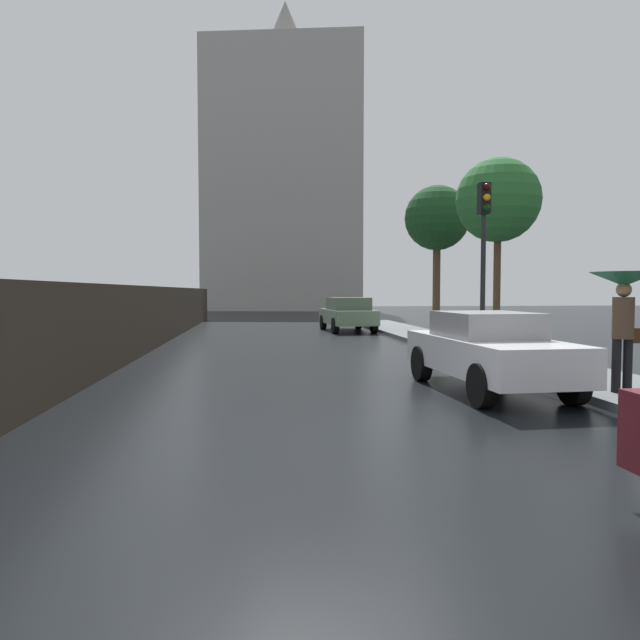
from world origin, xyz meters
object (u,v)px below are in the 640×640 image
Objects in this scene: car_green_mid_road at (348,314)px; traffic_light at (484,236)px; car_white_near_kerb at (488,350)px; street_tree_mid at (437,219)px; street_tree_far at (498,201)px; pedestrian_with_umbrella_far at (624,296)px.

car_green_mid_road is 1.00× the size of traffic_light.
car_green_mid_road reaches higher than car_white_near_kerb.
street_tree_mid is at bearing 78.32° from traffic_light.
street_tree_far reaches higher than car_white_near_kerb.
street_tree_far is at bearing 84.80° from pedestrian_with_umbrella_far.
car_white_near_kerb is 15.60m from street_tree_mid.
traffic_light is (1.55, -11.45, 2.31)m from car_green_mid_road.
pedestrian_with_umbrella_far is 5.26m from traffic_light.
pedestrian_with_umbrella_far is at bearing -96.97° from street_tree_mid.
traffic_light is at bearing -116.37° from street_tree_far.
car_green_mid_road is 2.22× the size of pedestrian_with_umbrella_far.
car_green_mid_road is at bearing 87.30° from car_white_near_kerb.
street_tree_far is (0.40, -5.40, -0.05)m from street_tree_mid.
street_tree_mid is (2.20, 10.64, 1.76)m from traffic_light.
car_green_mid_road is at bearing 97.70° from traffic_light.
street_tree_mid is at bearing -16.07° from car_green_mid_road.
pedestrian_with_umbrella_far is at bearing -35.06° from car_white_near_kerb.
car_white_near_kerb is at bearing 155.35° from pedestrian_with_umbrella_far.
street_tree_mid reaches higher than traffic_light.
car_green_mid_road is (-0.06, 15.40, 0.05)m from car_white_near_kerb.
street_tree_far is (2.60, 5.25, 1.71)m from traffic_light.
street_tree_far is at bearing 63.63° from traffic_light.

